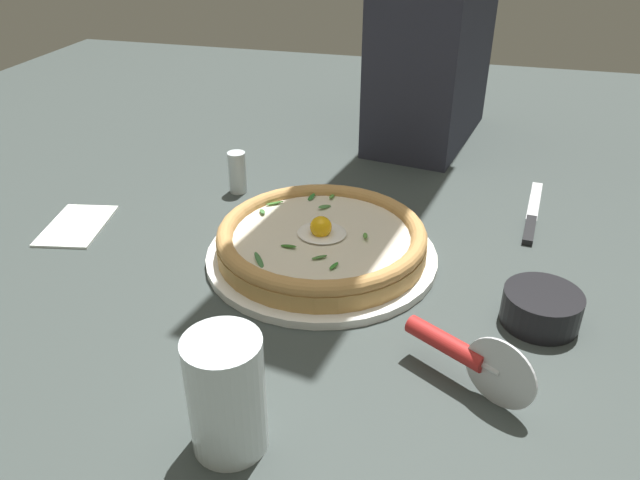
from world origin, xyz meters
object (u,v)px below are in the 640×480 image
at_px(side_bowl, 541,308).
at_px(pizza_cutter, 462,352).
at_px(table_knife, 531,219).
at_px(folded_napkin, 77,224).
at_px(pepper_shaker, 237,172).
at_px(pizza, 320,239).
at_px(drinking_glass, 229,402).

bearing_deg(side_bowl, pizza_cutter, -124.43).
distance_m(side_bowl, table_knife, 0.28).
relative_size(side_bowl, pizza_cutter, 0.68).
bearing_deg(folded_napkin, pepper_shaker, 42.74).
relative_size(pizza, pizza_cutter, 2.14).
bearing_deg(pepper_shaker, side_bowl, -27.17).
xyz_separation_m(table_knife, drinking_glass, (-0.31, -0.56, 0.05)).
relative_size(pizza, side_bowl, 3.13).
distance_m(table_knife, pepper_shaker, 0.51).
distance_m(pizza_cutter, folded_napkin, 0.66).
bearing_deg(side_bowl, folded_napkin, 174.40).
relative_size(side_bowl, pepper_shaker, 1.30).
bearing_deg(table_knife, folded_napkin, -163.89).
relative_size(pizza_cutter, drinking_glass, 1.11).
distance_m(drinking_glass, pepper_shaker, 0.58).
distance_m(pizza_cutter, pepper_shaker, 0.58).
bearing_deg(side_bowl, pepper_shaker, 152.83).
distance_m(side_bowl, pepper_shaker, 0.58).
height_order(pizza, pizza_cutter, pizza_cutter).
relative_size(pizza_cutter, folded_napkin, 1.03).
height_order(side_bowl, drinking_glass, drinking_glass).
height_order(pizza_cutter, pepper_shaker, pizza_cutter).
bearing_deg(pizza, folded_napkin, -179.12).
xyz_separation_m(pizza_cutter, folded_napkin, (-0.63, 0.21, -0.04)).
xyz_separation_m(pizza, drinking_glass, (0.00, -0.36, 0.02)).
distance_m(drinking_glass, folded_napkin, 0.55).
relative_size(drinking_glass, pepper_shaker, 1.72).
bearing_deg(drinking_glass, pizza_cutter, 34.73).
bearing_deg(folded_napkin, drinking_glass, -40.41).
distance_m(pizza, table_knife, 0.37).
height_order(drinking_glass, folded_napkin, drinking_glass).
bearing_deg(table_knife, pepper_shaker, -178.22).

